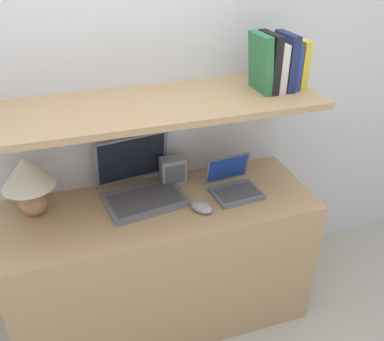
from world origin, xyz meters
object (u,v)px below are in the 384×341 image
Objects in this scene: table_lamp at (28,178)px; book_navy at (285,61)px; computer_mouse at (201,207)px; laptop_small at (234,185)px; book_yellow at (299,63)px; book_white at (276,66)px; router_box at (173,171)px; book_black at (269,62)px; book_blue at (292,66)px; laptop_large at (141,186)px; book_green at (261,63)px.

book_navy is (1.16, -0.04, 0.41)m from table_lamp.
book_navy is (0.44, 0.17, 0.58)m from computer_mouse.
laptop_small is 1.78× the size of computer_mouse.
book_yellow is 0.07m from book_navy.
laptop_small is at bearing -161.31° from book_white.
computer_mouse is at bearing -78.41° from router_box.
laptop_small is 0.63m from book_yellow.
laptop_small is 1.75× the size of router_box.
router_box is 0.55× the size of book_black.
book_black reaches higher than table_lamp.
computer_mouse is 0.75m from book_blue.
book_blue is (-0.03, 0.00, -0.01)m from book_yellow.
computer_mouse is 0.78m from book_yellow.
router_box is at bearing 20.60° from laptop_large.
book_yellow reaches higher than router_box.
book_navy is 0.12m from book_green.
book_blue is (0.54, -0.10, 0.51)m from router_box.
book_navy reaches higher than laptop_small.
book_white is 0.84× the size of book_black.
book_black is 0.99× the size of book_green.
book_green is at bearing 180.00° from book_white.
book_blue is at bearing -3.00° from laptop_large.
book_green is at bearing -3.85° from laptop_large.
book_white reaches higher than table_lamp.
book_green is (-0.12, 0.00, 0.00)m from book_navy.
laptop_large is 1.70× the size of laptop_small.
book_yellow reaches higher than laptop_small.
router_box is (-0.06, 0.27, 0.05)m from computer_mouse.
laptop_large is 0.19m from router_box.
laptop_large is 0.87m from book_navy.
book_green is (-0.19, 0.00, 0.02)m from book_yellow.
computer_mouse is at bearing -159.21° from book_navy.
book_yellow is 1.08× the size of book_blue.
laptop_large is at bearing 138.69° from computer_mouse.
laptop_small is 1.22× the size of book_blue.
computer_mouse is 0.75m from book_navy.
book_green is (0.32, 0.17, 0.58)m from computer_mouse.
book_black is at bearing 22.85° from laptop_small.
book_yellow is (0.75, -0.04, 0.53)m from laptop_large.
table_lamp is 0.50m from laptop_large.
book_white is at bearing 180.00° from book_yellow.
laptop_large is 0.31m from computer_mouse.
book_navy reaches higher than book_blue.
book_black is 0.04m from book_green.
book_navy is at bearing 180.00° from book_blue.
table_lamp is 2.09× the size of router_box.
book_yellow is 0.86× the size of book_black.
laptop_small is (0.43, -0.11, -0.02)m from laptop_large.
book_white is 0.04m from book_black.
book_blue is at bearing 0.00° from book_black.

